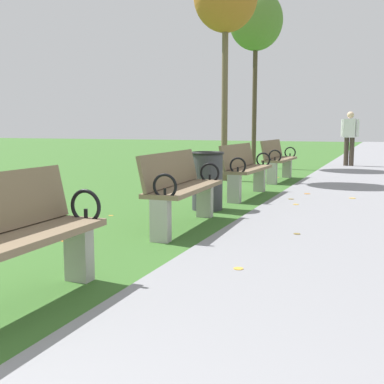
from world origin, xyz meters
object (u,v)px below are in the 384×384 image
(park_bench_3, at_px, (181,187))
(trash_bin, at_px, (207,181))
(park_bench_2, at_px, (3,240))
(park_bench_4, at_px, (245,168))
(pedestrian_walking, at_px, (350,136))
(tree_3, at_px, (256,22))
(park_bench_5, at_px, (278,159))

(park_bench_3, bearing_deg, trash_bin, 96.46)
(park_bench_2, height_order, park_bench_4, same)
(pedestrian_walking, bearing_deg, tree_3, -148.06)
(park_bench_5, bearing_deg, tree_3, 113.96)
(park_bench_5, distance_m, trash_bin, 4.14)
(park_bench_4, height_order, pedestrian_walking, pedestrian_walking)
(park_bench_2, xyz_separation_m, park_bench_5, (0.00, 8.31, 0.00))
(park_bench_2, height_order, trash_bin, park_bench_2)
(tree_3, xyz_separation_m, pedestrian_walking, (2.54, 1.58, -3.18))
(tree_3, bearing_deg, park_bench_5, -66.04)
(park_bench_3, bearing_deg, park_bench_2, -90.00)
(park_bench_3, bearing_deg, pedestrian_walking, 83.32)
(park_bench_4, relative_size, pedestrian_walking, 0.99)
(park_bench_3, distance_m, park_bench_5, 5.44)
(park_bench_4, xyz_separation_m, trash_bin, (-0.15, -1.48, -0.06))
(park_bench_2, distance_m, park_bench_4, 5.65)
(tree_3, height_order, trash_bin, tree_3)
(park_bench_3, xyz_separation_m, pedestrian_walking, (1.18, 10.07, 0.44))
(park_bench_2, distance_m, trash_bin, 4.18)
(tree_3, distance_m, trash_bin, 8.17)
(tree_3, bearing_deg, pedestrian_walking, 31.94)
(park_bench_4, bearing_deg, park_bench_2, -90.00)
(park_bench_5, bearing_deg, park_bench_2, -90.00)
(park_bench_3, height_order, tree_3, tree_3)
(pedestrian_walking, distance_m, trash_bin, 8.89)
(park_bench_3, xyz_separation_m, park_bench_4, (-0.00, 2.78, 0.00))
(park_bench_2, bearing_deg, park_bench_5, 90.00)
(park_bench_3, distance_m, trash_bin, 1.31)
(park_bench_2, bearing_deg, tree_3, 96.81)
(park_bench_3, relative_size, trash_bin, 1.93)
(park_bench_2, relative_size, park_bench_4, 1.00)
(park_bench_2, relative_size, tree_3, 0.32)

